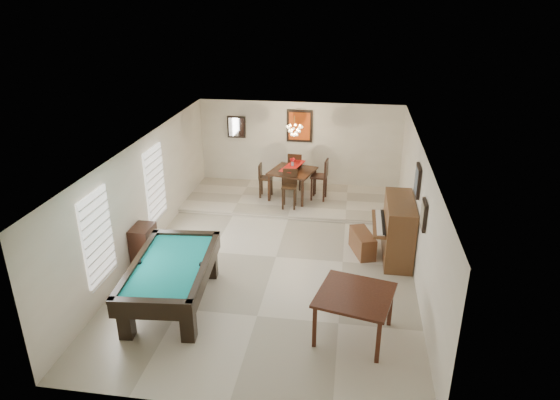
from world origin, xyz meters
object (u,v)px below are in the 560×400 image
(dining_chair_east, at_px, (319,179))
(dining_chair_north, at_px, (296,170))
(chandelier, at_px, (294,127))
(upright_piano, at_px, (391,229))
(piano_bench, at_px, (362,243))
(square_table, at_px, (354,315))
(apothecary_chest, at_px, (144,246))
(pool_table, at_px, (172,284))
(dining_table, at_px, (292,182))
(dining_chair_south, at_px, (289,189))
(flower_vase, at_px, (293,162))
(dining_chair_west, at_px, (266,181))

(dining_chair_east, bearing_deg, dining_chair_north, -128.90)
(dining_chair_east, bearing_deg, chandelier, -77.53)
(upright_piano, height_order, chandelier, chandelier)
(piano_bench, bearing_deg, chandelier, 125.25)
(square_table, distance_m, apothecary_chest, 4.86)
(piano_bench, xyz_separation_m, apothecary_chest, (-4.69, -1.25, 0.21))
(piano_bench, bearing_deg, pool_table, -144.31)
(pool_table, bearing_deg, dining_chair_east, 61.26)
(chandelier, bearing_deg, dining_table, 124.49)
(pool_table, xyz_separation_m, apothecary_chest, (-1.11, 1.32, 0.03))
(dining_chair_south, bearing_deg, dining_chair_north, 88.71)
(dining_table, height_order, dining_chair_north, dining_chair_north)
(flower_vase, bearing_deg, dining_chair_east, 0.80)
(apothecary_chest, bearing_deg, piano_bench, 14.97)
(dining_chair_south, height_order, dining_chair_east, dining_chair_east)
(flower_vase, height_order, dining_chair_north, flower_vase)
(dining_table, xyz_separation_m, dining_chair_west, (-0.75, -0.03, 0.01))
(pool_table, distance_m, chandelier, 5.82)
(piano_bench, height_order, dining_chair_north, dining_chair_north)
(dining_chair_north, xyz_separation_m, dining_chair_west, (-0.76, -0.78, -0.07))
(piano_bench, bearing_deg, dining_table, 125.23)
(dining_table, xyz_separation_m, dining_chair_east, (0.75, 0.01, 0.11))
(piano_bench, xyz_separation_m, dining_table, (-1.97, 2.79, 0.33))
(flower_vase, bearing_deg, piano_bench, -54.77)
(square_table, relative_size, dining_table, 1.07)
(upright_piano, relative_size, piano_bench, 1.78)
(dining_chair_north, bearing_deg, apothecary_chest, 65.50)
(square_table, height_order, dining_table, dining_table)
(flower_vase, xyz_separation_m, dining_chair_south, (0.01, -0.71, -0.54))
(dining_table, bearing_deg, square_table, -72.74)
(dining_chair_west, bearing_deg, chandelier, -93.28)
(dining_chair_west, bearing_deg, square_table, -156.79)
(upright_piano, relative_size, chandelier, 2.74)
(pool_table, distance_m, upright_piano, 4.88)
(square_table, xyz_separation_m, apothecary_chest, (-4.53, 1.77, 0.04))
(dining_table, bearing_deg, dining_chair_south, -89.44)
(square_table, height_order, piano_bench, square_table)
(dining_table, distance_m, dining_chair_north, 0.75)
(upright_piano, relative_size, dining_chair_south, 1.57)
(upright_piano, distance_m, dining_chair_north, 4.42)
(piano_bench, relative_size, chandelier, 1.54)
(dining_chair_east, height_order, chandelier, chandelier)
(flower_vase, relative_size, chandelier, 0.40)
(dining_chair_south, height_order, dining_chair_north, dining_chair_north)
(apothecary_chest, distance_m, dining_chair_north, 5.52)
(apothecary_chest, xyz_separation_m, dining_chair_west, (1.97, 4.01, 0.14))
(dining_chair_west, bearing_deg, pool_table, 170.12)
(apothecary_chest, height_order, dining_chair_east, dining_chair_east)
(square_table, height_order, chandelier, chandelier)
(upright_piano, bearing_deg, pool_table, -149.09)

